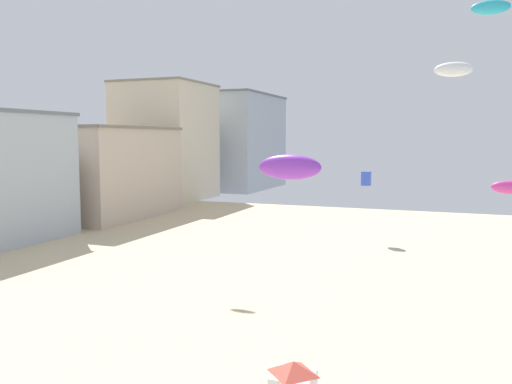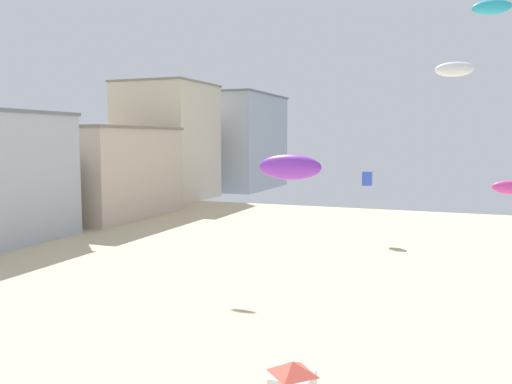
{
  "view_description": "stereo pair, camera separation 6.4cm",
  "coord_description": "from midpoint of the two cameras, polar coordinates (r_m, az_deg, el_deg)",
  "views": [
    {
      "loc": [
        10.5,
        -4.76,
        8.57
      ],
      "look_at": [
        3.6,
        13.31,
        6.61
      ],
      "focal_mm": 36.88,
      "sensor_mm": 36.0,
      "label": 1
    },
    {
      "loc": [
        10.56,
        -4.74,
        8.57
      ],
      "look_at": [
        3.6,
        13.31,
        6.61
      ],
      "focal_mm": 36.88,
      "sensor_mm": 36.0,
      "label": 2
    }
  ],
  "objects": [
    {
      "name": "boardwalk_hotel_mid",
      "position": [
        61.9,
        -17.83,
        2.17
      ],
      "size": [
        15.98,
        15.78,
        9.91
      ],
      "color": "#C6B29E",
      "rests_on": "ground"
    },
    {
      "name": "boardwalk_hotel_far",
      "position": [
        76.3,
        -9.55,
        5.44
      ],
      "size": [
        11.43,
        12.41,
        16.42
      ],
      "color": "beige",
      "rests_on": "ground"
    },
    {
      "name": "boardwalk_hotel_distant",
      "position": [
        92.88,
        -3.65,
        5.48
      ],
      "size": [
        18.12,
        19.53,
        16.16
      ],
      "color": "#ADB7C1",
      "rests_on": "ground"
    },
    {
      "name": "kite_purple_parafoil",
      "position": [
        21.43,
        3.78,
        2.71
      ],
      "size": [
        2.65,
        0.74,
        1.03
      ],
      "color": "purple"
    },
    {
      "name": "kite_magenta_parafoil",
      "position": [
        30.74,
        25.97,
        0.45
      ],
      "size": [
        1.86,
        0.52,
        0.72
      ],
      "color": "#DB3D9E"
    },
    {
      "name": "kite_cyan_parafoil",
      "position": [
        37.88,
        24.24,
        17.82
      ],
      "size": [
        2.34,
        0.65,
        0.91
      ],
      "color": "#2DB7CC"
    },
    {
      "name": "kite_blue_box",
      "position": [
        45.11,
        12.01,
        1.44
      ],
      "size": [
        0.75,
        0.75,
        1.17
      ],
      "color": "blue"
    },
    {
      "name": "kite_white_parafoil_2",
      "position": [
        28.02,
        20.79,
        12.34
      ],
      "size": [
        1.84,
        0.51,
        0.71
      ],
      "color": "white"
    }
  ]
}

